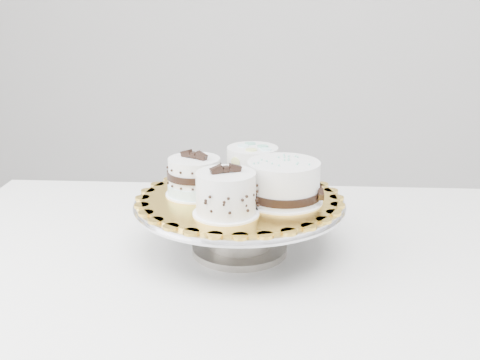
% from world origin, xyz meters
% --- Properties ---
extents(table, '(1.29, 0.97, 0.75)m').
position_xyz_m(table, '(0.01, 0.12, 0.67)').
color(table, white).
rests_on(table, floor).
extents(cake_stand, '(0.37, 0.37, 0.10)m').
position_xyz_m(cake_stand, '(-0.01, 0.13, 0.82)').
color(cake_stand, gray).
rests_on(cake_stand, table).
extents(cake_board, '(0.34, 0.34, 0.00)m').
position_xyz_m(cake_board, '(-0.01, 0.13, 0.85)').
color(cake_board, gold).
rests_on(cake_board, cake_stand).
extents(cake_swirl, '(0.13, 0.13, 0.08)m').
position_xyz_m(cake_swirl, '(-0.01, 0.04, 0.89)').
color(cake_swirl, white).
rests_on(cake_swirl, cake_board).
extents(cake_banded, '(0.12, 0.12, 0.08)m').
position_xyz_m(cake_banded, '(-0.08, 0.12, 0.88)').
color(cake_banded, white).
rests_on(cake_banded, cake_board).
extents(cake_dots, '(0.12, 0.12, 0.07)m').
position_xyz_m(cake_dots, '(0.00, 0.21, 0.89)').
color(cake_dots, white).
rests_on(cake_dots, cake_board).
extents(cake_ribbon, '(0.15, 0.15, 0.07)m').
position_xyz_m(cake_ribbon, '(0.07, 0.12, 0.89)').
color(cake_ribbon, white).
rests_on(cake_ribbon, cake_board).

